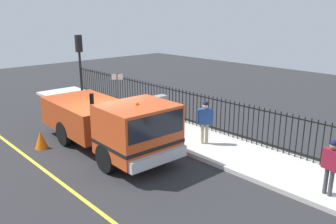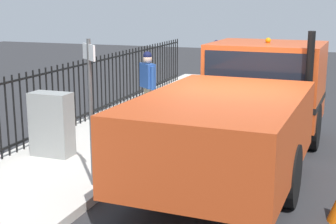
# 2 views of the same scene
# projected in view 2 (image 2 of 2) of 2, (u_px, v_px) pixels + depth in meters

# --- Properties ---
(ground_plane) EXTENTS (46.20, 46.20, 0.00)m
(ground_plane) POSITION_uv_depth(u_px,v_px,m) (233.00, 173.00, 8.87)
(ground_plane) COLOR #2B2B2D
(ground_plane) RESTS_ON ground
(sidewalk_slab) EXTENTS (2.67, 21.00, 0.15)m
(sidewalk_slab) POSITION_uv_depth(u_px,v_px,m) (86.00, 152.00, 9.85)
(sidewalk_slab) COLOR beige
(sidewalk_slab) RESTS_ON ground
(work_truck) EXTENTS (2.57, 6.68, 2.49)m
(work_truck) POSITION_uv_depth(u_px,v_px,m) (249.00, 100.00, 9.29)
(work_truck) COLOR #D84C1E
(work_truck) RESTS_ON ground
(worker_standing) EXTENTS (0.50, 0.48, 1.69)m
(worker_standing) POSITION_uv_depth(u_px,v_px,m) (148.00, 78.00, 12.07)
(worker_standing) COLOR #264C99
(worker_standing) RESTS_ON sidewalk_slab
(pedestrian_distant) EXTENTS (0.30, 0.59, 1.62)m
(pedestrian_distant) POSITION_uv_depth(u_px,v_px,m) (216.00, 59.00, 16.45)
(pedestrian_distant) COLOR maroon
(pedestrian_distant) RESTS_ON sidewalk_slab
(iron_fence) EXTENTS (0.04, 17.89, 1.52)m
(iron_fence) POSITION_uv_depth(u_px,v_px,m) (35.00, 107.00, 10.05)
(iron_fence) COLOR black
(iron_fence) RESTS_ON sidewalk_slab
(utility_cabinet) EXTENTS (0.78, 0.41, 1.21)m
(utility_cabinet) POSITION_uv_depth(u_px,v_px,m) (52.00, 124.00, 9.30)
(utility_cabinet) COLOR gray
(utility_cabinet) RESTS_ON sidewalk_slab
(street_sign) EXTENTS (0.39, 0.36, 2.33)m
(street_sign) POSITION_uv_depth(u_px,v_px,m) (90.00, 96.00, 7.59)
(street_sign) COLOR #4C4C4C
(street_sign) RESTS_ON sidewalk_slab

